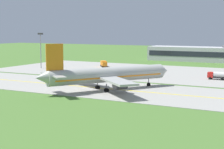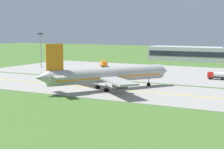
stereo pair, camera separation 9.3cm
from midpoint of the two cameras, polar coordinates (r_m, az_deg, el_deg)
ground_plane at (r=100.76m, az=-2.99°, el=-2.10°), size 500.00×500.00×0.00m
taxiway_strip at (r=100.75m, az=-2.99°, el=-2.07°), size 240.00×28.00×0.10m
apron_pad at (r=134.82m, az=9.88°, el=0.18°), size 140.00×52.00×0.10m
taxiway_centreline at (r=100.74m, az=-3.00°, el=-2.04°), size 220.00×0.60×0.01m
airplane_lead at (r=95.86m, az=-0.78°, el=-0.07°), size 29.24×35.00×12.70m
service_truck_baggage at (r=120.88m, az=16.32°, el=-0.10°), size 6.03×2.43×2.65m
service_truck_fuel at (r=155.56m, az=-1.26°, el=1.75°), size 5.32×5.98×2.60m
terminal_building at (r=188.08m, az=14.38°, el=3.12°), size 56.14×13.65×8.47m
apron_light_mast at (r=152.46m, az=-11.17°, el=4.44°), size 2.40×0.50×14.70m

